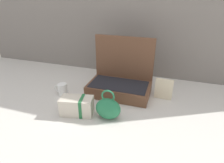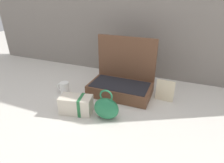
{
  "view_description": "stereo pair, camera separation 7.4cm",
  "coord_description": "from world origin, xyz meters",
  "px_view_note": "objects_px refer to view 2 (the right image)",
  "views": [
    {
      "loc": [
        0.36,
        -1.11,
        0.74
      ],
      "look_at": [
        0.01,
        -0.02,
        0.18
      ],
      "focal_mm": 30.08,
      "sensor_mm": 36.0,
      "label": 1
    },
    {
      "loc": [
        0.43,
        -1.09,
        0.74
      ],
      "look_at": [
        0.01,
        -0.02,
        0.18
      ],
      "focal_mm": 30.08,
      "sensor_mm": 36.0,
      "label": 2
    }
  ],
  "objects_px": {
    "open_suitcase": "(122,81)",
    "info_card_left": "(165,91)",
    "cream_toiletry_bag": "(77,105)",
    "coffee_mug": "(64,88)",
    "teal_pouch_handbag": "(106,108)"
  },
  "relations": [
    {
      "from": "open_suitcase",
      "to": "info_card_left",
      "type": "bearing_deg",
      "value": -0.22
    },
    {
      "from": "open_suitcase",
      "to": "cream_toiletry_bag",
      "type": "xyz_separation_m",
      "value": [
        -0.19,
        -0.37,
        -0.04
      ]
    },
    {
      "from": "coffee_mug",
      "to": "info_card_left",
      "type": "xyz_separation_m",
      "value": [
        0.75,
        0.17,
        0.04
      ]
    },
    {
      "from": "coffee_mug",
      "to": "teal_pouch_handbag",
      "type": "bearing_deg",
      "value": -22.11
    },
    {
      "from": "info_card_left",
      "to": "coffee_mug",
      "type": "bearing_deg",
      "value": -164.07
    },
    {
      "from": "open_suitcase",
      "to": "cream_toiletry_bag",
      "type": "relative_size",
      "value": 2.08
    },
    {
      "from": "teal_pouch_handbag",
      "to": "coffee_mug",
      "type": "relative_size",
      "value": 1.92
    },
    {
      "from": "cream_toiletry_bag",
      "to": "info_card_left",
      "type": "bearing_deg",
      "value": 35.15
    },
    {
      "from": "info_card_left",
      "to": "cream_toiletry_bag",
      "type": "bearing_deg",
      "value": -141.92
    },
    {
      "from": "open_suitcase",
      "to": "cream_toiletry_bag",
      "type": "height_order",
      "value": "open_suitcase"
    },
    {
      "from": "teal_pouch_handbag",
      "to": "info_card_left",
      "type": "distance_m",
      "value": 0.47
    },
    {
      "from": "open_suitcase",
      "to": "info_card_left",
      "type": "height_order",
      "value": "open_suitcase"
    },
    {
      "from": "teal_pouch_handbag",
      "to": "info_card_left",
      "type": "bearing_deg",
      "value": 48.28
    },
    {
      "from": "cream_toiletry_bag",
      "to": "coffee_mug",
      "type": "xyz_separation_m",
      "value": [
        -0.23,
        0.19,
        -0.01
      ]
    },
    {
      "from": "open_suitcase",
      "to": "info_card_left",
      "type": "xyz_separation_m",
      "value": [
        0.33,
        -0.0,
        -0.01
      ]
    }
  ]
}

